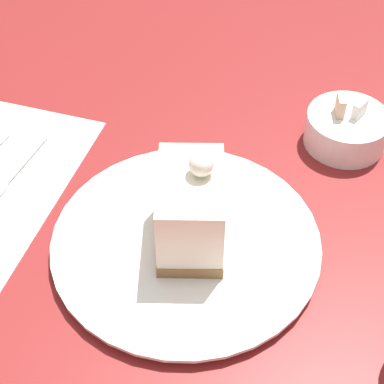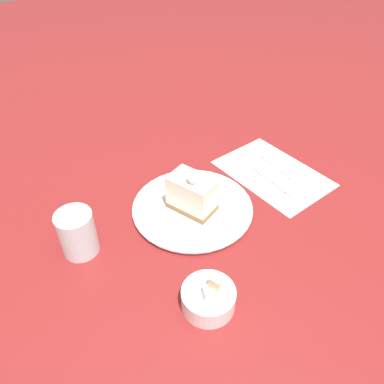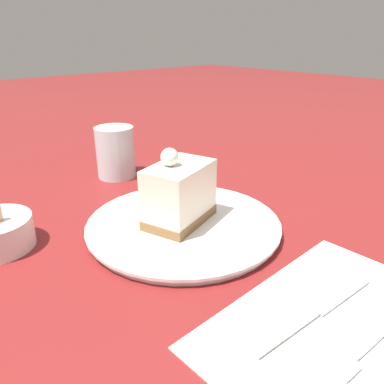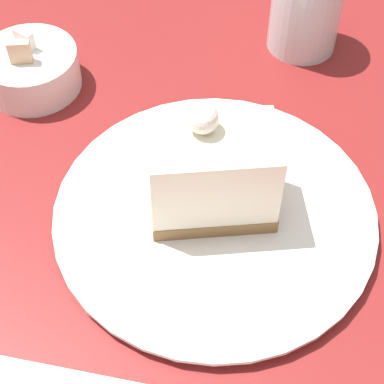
{
  "view_description": "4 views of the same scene",
  "coord_description": "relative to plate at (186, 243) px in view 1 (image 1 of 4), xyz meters",
  "views": [
    {
      "loc": [
        0.14,
        -0.38,
        0.48
      ],
      "look_at": [
        0.01,
        0.0,
        0.06
      ],
      "focal_mm": 60.0,
      "sensor_mm": 36.0,
      "label": 1
    },
    {
      "loc": [
        0.36,
        0.45,
        0.55
      ],
      "look_at": [
        0.02,
        -0.01,
        0.06
      ],
      "focal_mm": 35.0,
      "sensor_mm": 36.0,
      "label": 2
    },
    {
      "loc": [
        -0.33,
        0.27,
        0.24
      ],
      "look_at": [
        0.0,
        -0.02,
        0.05
      ],
      "focal_mm": 35.0,
      "sensor_mm": 36.0,
      "label": 3
    },
    {
      "loc": [
        -0.29,
        -0.06,
        0.42
      ],
      "look_at": [
        -0.0,
        0.0,
        0.05
      ],
      "focal_mm": 60.0,
      "sensor_mm": 36.0,
      "label": 4
    }
  ],
  "objects": [
    {
      "name": "cake_slice",
      "position": [
        0.0,
        0.0,
        0.05
      ],
      "size": [
        0.09,
        0.11,
        0.1
      ],
      "rotation": [
        0.0,
        0.0,
        0.31
      ],
      "color": "olive",
      "rests_on": "plate"
    },
    {
      "name": "ground_plane",
      "position": [
        -0.01,
        0.01,
        -0.01
      ],
      "size": [
        4.0,
        4.0,
        0.0
      ],
      "primitive_type": "plane",
      "color": "maroon"
    },
    {
      "name": "sugar_bowl",
      "position": [
        0.12,
        0.2,
        0.01
      ],
      "size": [
        0.09,
        0.09,
        0.06
      ],
      "color": "white",
      "rests_on": "ground_plane"
    },
    {
      "name": "plate",
      "position": [
        0.0,
        0.0,
        0.0
      ],
      "size": [
        0.26,
        0.26,
        0.01
      ],
      "color": "white",
      "rests_on": "ground_plane"
    }
  ]
}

